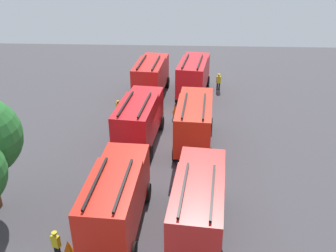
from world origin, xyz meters
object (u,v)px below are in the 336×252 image
(fire_truck_4, at_px, (139,119))
(firefighter_2, at_px, (118,108))
(traffic_cone_0, at_px, (68,246))
(traffic_cone_1, at_px, (175,109))
(fire_truck_3, at_px, (117,197))
(fire_truck_5, at_px, (151,75))
(fire_truck_1, at_px, (194,120))
(fire_truck_2, at_px, (194,75))
(firefighter_1, at_px, (56,244))
(fire_truck_0, at_px, (198,203))
(firefighter_0, at_px, (219,81))

(fire_truck_4, distance_m, firefighter_2, 5.26)
(fire_truck_4, xyz_separation_m, traffic_cone_0, (-11.23, 2.42, -1.80))
(traffic_cone_1, bearing_deg, fire_truck_3, 170.01)
(fire_truck_5, bearing_deg, fire_truck_1, -151.69)
(fire_truck_2, bearing_deg, traffic_cone_0, 170.86)
(fire_truck_1, bearing_deg, firefighter_2, 59.24)
(fire_truck_3, height_order, firefighter_1, fire_truck_3)
(fire_truck_0, bearing_deg, fire_truck_1, 6.23)
(traffic_cone_1, bearing_deg, fire_truck_2, -20.84)
(firefighter_1, bearing_deg, traffic_cone_0, 163.59)
(fire_truck_1, relative_size, traffic_cone_0, 10.52)
(fire_truck_4, xyz_separation_m, traffic_cone_1, (5.71, -2.55, -1.78))
(fire_truck_0, relative_size, fire_truck_3, 1.01)
(fire_truck_2, distance_m, firefighter_2, 8.75)
(fire_truck_4, relative_size, firefighter_0, 4.21)
(fire_truck_0, height_order, fire_truck_1, same)
(fire_truck_4, relative_size, firefighter_2, 4.61)
(firefighter_2, height_order, traffic_cone_1, firefighter_2)
(fire_truck_2, distance_m, fire_truck_4, 10.92)
(fire_truck_5, bearing_deg, firefighter_1, 177.77)
(fire_truck_3, height_order, firefighter_0, fire_truck_3)
(fire_truck_5, relative_size, traffic_cone_0, 10.58)
(firefighter_0, relative_size, firefighter_1, 1.05)
(fire_truck_3, bearing_deg, firefighter_1, 133.44)
(fire_truck_4, relative_size, traffic_cone_1, 9.92)
(traffic_cone_0, bearing_deg, fire_truck_3, -51.92)
(fire_truck_3, relative_size, fire_truck_5, 0.99)
(fire_truck_1, relative_size, fire_truck_3, 1.00)
(fire_truck_1, distance_m, firefighter_0, 11.88)
(fire_truck_5, distance_m, firefighter_0, 7.10)
(traffic_cone_0, distance_m, traffic_cone_1, 17.66)
(firefighter_1, bearing_deg, fire_truck_0, 128.68)
(fire_truck_1, bearing_deg, fire_truck_2, 3.73)
(firefighter_0, height_order, firefighter_1, firefighter_0)
(fire_truck_1, xyz_separation_m, traffic_cone_0, (-11.17, 6.56, -1.80))
(traffic_cone_0, bearing_deg, firefighter_2, -0.04)
(fire_truck_3, relative_size, firefighter_2, 4.55)
(firefighter_1, relative_size, traffic_cone_1, 2.25)
(fire_truck_1, xyz_separation_m, fire_truck_5, (9.67, 4.07, 0.00))
(fire_truck_4, bearing_deg, fire_truck_3, -174.50)
(firefighter_2, bearing_deg, firefighter_1, -125.41)
(fire_truck_3, bearing_deg, traffic_cone_0, 131.32)
(fire_truck_0, distance_m, fire_truck_4, 10.63)
(fire_truck_0, distance_m, fire_truck_5, 19.80)
(fire_truck_3, xyz_separation_m, firefighter_2, (13.93, 2.29, -1.26))
(fire_truck_1, xyz_separation_m, firefighter_1, (-11.64, 6.95, -1.21))
(fire_truck_0, distance_m, firefighter_1, 7.37)
(traffic_cone_1, bearing_deg, firefighter_1, 162.90)
(traffic_cone_0, bearing_deg, fire_truck_0, -77.51)
(fire_truck_2, distance_m, fire_truck_5, 4.17)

